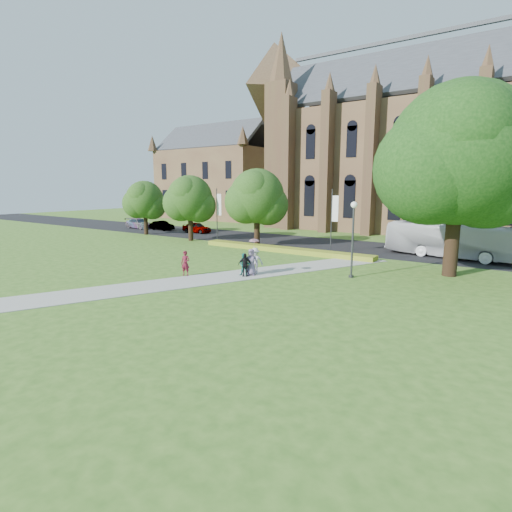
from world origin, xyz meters
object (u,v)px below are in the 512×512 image
Objects in this scene: car_2 at (139,223)px; pedestrian_0 at (185,263)px; tour_coach at (452,240)px; car_1 at (162,226)px; car_0 at (197,228)px; large_tree at (459,154)px; streetlamp at (353,230)px.

car_2 is 2.83× the size of pedestrian_0.
tour_coach reaches higher than pedestrian_0.
pedestrian_0 is (23.84, -19.41, 0.25)m from car_1.
pedestrian_0 is at bearing 151.54° from tour_coach.
car_0 is 11.15m from car_2.
large_tree is at bearing -105.37° from car_0.
car_0 reaches higher than car_1.
pedestrian_0 is at bearing -138.54° from car_0.
car_0 is at bearing 153.61° from streetlamp.
streetlamp is 40.55m from car_2.
car_2 is (-43.84, 8.45, -7.62)m from large_tree.
large_tree is 7.47× the size of pedestrian_0.
car_1 is (-33.59, 13.14, -2.62)m from streetlamp.
car_0 is at bearing 96.68° from tour_coach.
large_tree reaches higher than car_2.
streetlamp is at bearing 169.20° from tour_coach.
tour_coach is at bearing -86.33° from car_2.
car_2 is (-11.14, -0.55, 0.01)m from car_0.
car_0 is at bearing 114.38° from pedestrian_0.
tour_coach is at bearing 70.37° from streetlamp.
streetlamp is at bearing -140.71° from large_tree.
streetlamp is 0.40× the size of large_tree.
large_tree is 34.77m from car_0.
large_tree is 1.16× the size of tour_coach.
car_2 is (-4.75, -0.19, 0.07)m from car_1.
car_1 is at bearing 167.54° from large_tree.
large_tree reaches higher than pedestrian_0.
streetlamp is 1.05× the size of car_2.
car_1 is at bearing -83.18° from car_2.
pedestrian_0 is (-15.26, -10.77, -7.44)m from large_tree.
car_0 is (-31.60, 1.19, -0.86)m from tour_coach.
car_1 is (-39.09, 8.64, -7.69)m from large_tree.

